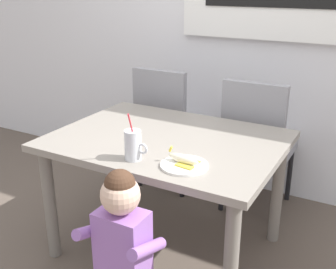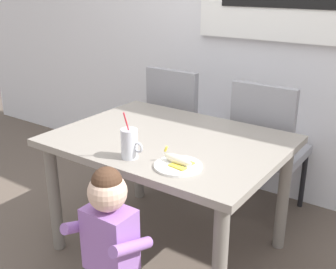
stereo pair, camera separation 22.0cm
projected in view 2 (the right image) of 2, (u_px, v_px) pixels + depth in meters
name	position (u px, v px, depth m)	size (l,w,h in m)	color
ground_plane	(169.00, 246.00, 2.59)	(24.00, 24.00, 0.00)	brown
dining_table	(169.00, 154.00, 2.37)	(1.27, 0.95, 0.73)	gray
dining_chair_left	(180.00, 122.00, 3.16)	(0.44, 0.45, 0.96)	gray
dining_chair_right	(267.00, 143.00, 2.75)	(0.44, 0.45, 0.96)	gray
toddler_standing	(110.00, 233.00, 1.81)	(0.33, 0.24, 0.84)	#3F4760
milk_cup	(129.00, 145.00, 2.05)	(0.13, 0.09, 0.25)	silver
snack_plate	(178.00, 166.00, 1.96)	(0.23, 0.23, 0.01)	white
peeled_banana	(178.00, 160.00, 1.97)	(0.17, 0.12, 0.07)	#F4EAC6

